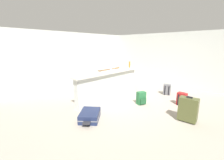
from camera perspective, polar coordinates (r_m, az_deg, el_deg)
name	(u,v)px	position (r m, az deg, el deg)	size (l,w,h in m)	color
ground_plane	(127,100)	(5.67, 5.41, -7.30)	(13.00, 13.00, 0.05)	#ADA393
wall_back	(76,60)	(7.60, -13.05, 7.41)	(6.60, 0.10, 2.50)	silver
wall_right	(160,59)	(8.13, 17.25, 7.50)	(0.10, 6.00, 2.50)	silver
partition_half_wall	(109,86)	(5.48, -1.09, -2.35)	(2.80, 0.20, 0.97)	silver
bar_countertop	(109,72)	(5.37, -1.12, 2.91)	(2.96, 0.40, 0.05)	white
bottle_white	(80,72)	(4.50, -11.94, 2.82)	(0.07, 0.07, 0.28)	silver
bottle_clear	(111,68)	(5.29, -0.36, 4.34)	(0.06, 0.06, 0.24)	silver
bottle_amber	(130,65)	(6.35, 6.52, 5.73)	(0.06, 0.06, 0.25)	#9E661E
dining_table	(112,72)	(7.50, -0.11, 3.02)	(1.10, 0.80, 0.74)	brown
dining_chair_near_partition	(119,76)	(7.11, 2.61, 1.39)	(0.49, 0.49, 0.93)	#9E754C
suitcase_flat_navy	(90,115)	(4.19, -8.20, -12.87)	(0.85, 0.82, 0.22)	#1E284C
backpack_green	(141,98)	(5.21, 10.80, -6.67)	(0.33, 0.31, 0.42)	#286B3D
suitcase_upright_olive	(188,109)	(4.41, 26.40, -9.69)	(0.27, 0.46, 0.67)	#51562D
backpack_grey	(167,90)	(6.47, 19.67, -3.36)	(0.31, 0.33, 0.42)	slate
backpack_red	(182,99)	(5.52, 24.51, -6.50)	(0.27, 0.29, 0.42)	red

